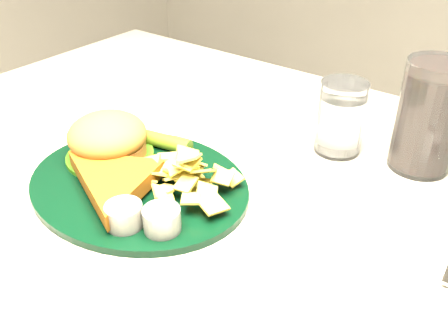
# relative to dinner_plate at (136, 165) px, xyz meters

# --- Properties ---
(dinner_plate) EXTENTS (0.31, 0.26, 0.07)m
(dinner_plate) POSITION_rel_dinner_plate_xyz_m (0.00, 0.00, 0.00)
(dinner_plate) COLOR black
(dinner_plate) RESTS_ON table
(water_glass) EXTENTS (0.09, 0.09, 0.11)m
(water_glass) POSITION_rel_dinner_plate_xyz_m (0.17, 0.25, 0.02)
(water_glass) COLOR silver
(water_glass) RESTS_ON table
(cola_glass) EXTENTS (0.11, 0.11, 0.16)m
(cola_glass) POSITION_rel_dinner_plate_xyz_m (0.28, 0.28, 0.04)
(cola_glass) COLOR black
(cola_glass) RESTS_ON table
(ramekin) EXTENTS (0.06, 0.06, 0.03)m
(ramekin) POSITION_rel_dinner_plate_xyz_m (-0.14, 0.24, -0.02)
(ramekin) COLOR white
(ramekin) RESTS_ON table
(wrapped_straw) EXTENTS (0.21, 0.12, 0.01)m
(wrapped_straw) POSITION_rel_dinner_plate_xyz_m (-0.03, 0.30, -0.03)
(wrapped_straw) COLOR silver
(wrapped_straw) RESTS_ON table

